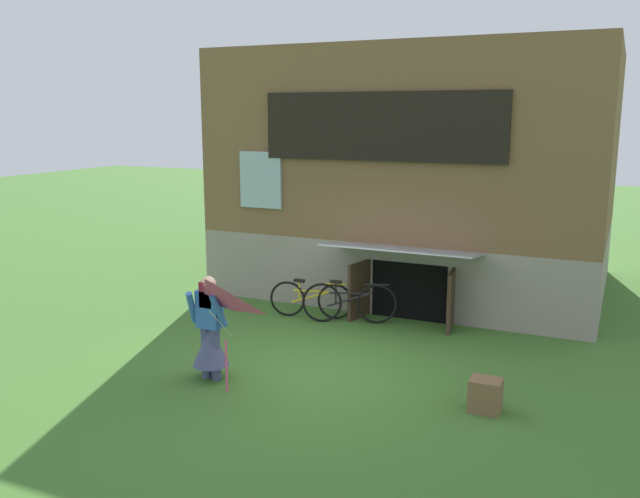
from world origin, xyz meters
TOP-DOWN VIEW (x-y plane):
  - ground_plane at (0.00, 0.00)m, footprint 60.00×60.00m
  - log_house at (-0.00, 5.78)m, footprint 7.63×6.69m
  - person at (-1.11, -0.92)m, footprint 0.60×0.52m
  - kite at (-0.81, -1.42)m, footprint 0.92×0.89m
  - bicycle_black at (-0.31, 2.32)m, footprint 1.63×0.60m
  - bicycle_yellow at (-1.06, 2.32)m, footprint 1.54×0.38m
  - wooden_crate at (2.65, -0.36)m, footprint 0.39×0.33m

SIDE VIEW (x-z plane):
  - ground_plane at x=0.00m, z-range 0.00..0.00m
  - wooden_crate at x=2.65m, z-range 0.00..0.43m
  - bicycle_yellow at x=-1.06m, z-range -0.01..0.71m
  - bicycle_black at x=-0.31m, z-range -0.01..0.77m
  - person at x=-1.11m, z-range -0.12..1.38m
  - kite at x=-0.81m, z-range 0.46..1.98m
  - log_house at x=0.00m, z-range 0.00..4.98m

